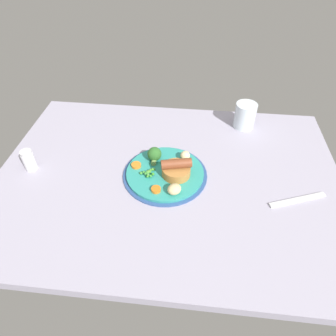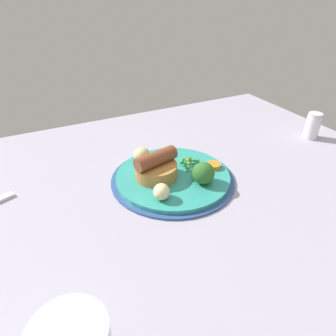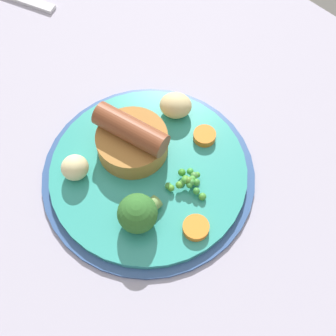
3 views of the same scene
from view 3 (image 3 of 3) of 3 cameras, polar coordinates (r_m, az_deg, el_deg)
name	(u,v)px [view 3 (image 3 of 3)]	position (r cm, az deg, el deg)	size (l,w,h in cm)	color
dining_table	(144,176)	(61.05, -2.93, -1.01)	(110.00, 80.00, 3.00)	#9E99AD
dinner_plate	(151,171)	(59.02, -2.09, -0.37)	(26.84, 26.84, 1.40)	#2D4C84
sausage_pudding	(132,139)	(57.83, -4.43, 3.52)	(9.78, 8.94, 6.01)	#AD7538
pea_pile	(188,182)	(56.23, 2.45, -1.68)	(4.81, 4.15, 1.88)	green
broccoli_floret_near	(138,213)	(53.23, -3.66, -5.50)	(4.65, 5.58, 4.65)	#2D6628
potato_chunk_0	(176,105)	(61.46, 0.94, 7.64)	(4.20, 3.63, 3.16)	#CCB77F
potato_chunk_1	(75,168)	(57.55, -11.28, 0.05)	(3.36, 3.19, 3.20)	beige
carrot_slice_0	(205,136)	(60.22, 4.47, 3.92)	(2.89, 2.89, 1.03)	orange
carrot_slice_2	(196,228)	(54.46, 3.41, -7.27)	(3.10, 3.10, 0.96)	orange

